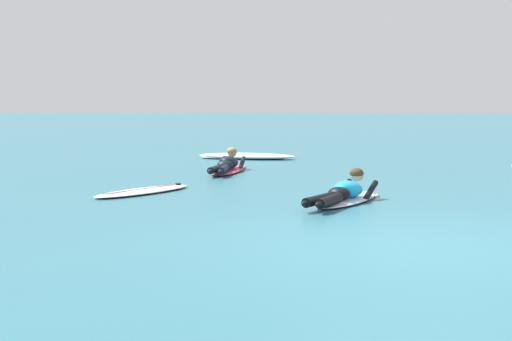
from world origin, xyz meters
TOP-DOWN VIEW (x-y plane):
  - ground_plane at (0.00, 10.00)m, footprint 120.00×120.00m
  - surfer_near at (-0.43, 3.31)m, footprint 1.43×2.34m
  - surfer_far at (-2.49, 8.16)m, footprint 0.87×2.67m
  - drifting_surfboard at (-3.65, 4.49)m, footprint 1.66×2.09m
  - whitewater_mid_left at (-2.22, 11.68)m, footprint 2.61×1.26m

SIDE VIEW (x-z plane):
  - ground_plane at x=0.00m, z-range 0.00..0.00m
  - drifting_surfboard at x=-3.65m, z-range -0.05..0.11m
  - whitewater_mid_left at x=-2.22m, z-range -0.01..0.15m
  - surfer_far at x=-2.49m, z-range -0.14..0.40m
  - surfer_near at x=-0.43m, z-range -0.13..0.41m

